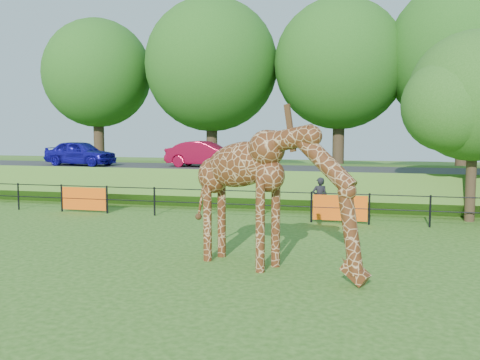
{
  "coord_description": "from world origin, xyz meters",
  "views": [
    {
      "loc": [
        4.12,
        -10.85,
        3.36
      ],
      "look_at": [
        0.74,
        2.58,
        2.0
      ],
      "focal_mm": 40.0,
      "sensor_mm": 36.0,
      "label": 1
    }
  ],
  "objects": [
    {
      "name": "giraffe",
      "position": [
        1.86,
        1.34,
        1.73
      ],
      "size": [
        4.77,
        2.8,
        3.45
      ],
      "primitive_type": null,
      "rotation": [
        0.0,
        0.0,
        -0.42
      ],
      "color": "#542811",
      "rests_on": "ground"
    },
    {
      "name": "visitor",
      "position": [
        2.22,
        8.75,
        0.77
      ],
      "size": [
        0.65,
        0.53,
        1.55
      ],
      "primitive_type": "imported",
      "rotation": [
        0.0,
        0.0,
        3.47
      ],
      "color": "black",
      "rests_on": "ground"
    },
    {
      "name": "car_blue",
      "position": [
        -10.5,
        13.7,
        2.06
      ],
      "size": [
        3.94,
        2.04,
        1.28
      ],
      "primitive_type": "imported",
      "rotation": [
        0.0,
        0.0,
        1.43
      ],
      "color": "#1E16B7",
      "rests_on": "road"
    },
    {
      "name": "tree_east",
      "position": [
        7.6,
        9.63,
        4.28
      ],
      "size": [
        5.4,
        4.71,
        6.76
      ],
      "color": "#2F2015",
      "rests_on": "ground"
    },
    {
      "name": "road",
      "position": [
        0.0,
        14.0,
        1.36
      ],
      "size": [
        40.0,
        5.0,
        0.12
      ],
      "primitive_type": "cube",
      "color": "#2B2B2E",
      "rests_on": "embankment"
    },
    {
      "name": "bg_tree_line",
      "position": [
        1.89,
        22.0,
        7.19
      ],
      "size": [
        37.3,
        8.8,
        11.82
      ],
      "color": "#2F2015",
      "rests_on": "ground"
    },
    {
      "name": "embankment",
      "position": [
        0.0,
        15.5,
        0.65
      ],
      "size": [
        40.0,
        9.0,
        1.3
      ],
      "primitive_type": "cube",
      "color": "#2B5816",
      "rests_on": "ground"
    },
    {
      "name": "ground",
      "position": [
        0.0,
        0.0,
        0.0
      ],
      "size": [
        90.0,
        90.0,
        0.0
      ],
      "primitive_type": "plane",
      "color": "#2B5816",
      "rests_on": "ground"
    },
    {
      "name": "car_red",
      "position": [
        -3.99,
        14.29,
        2.05
      ],
      "size": [
        3.95,
        1.67,
        1.27
      ],
      "primitive_type": "imported",
      "rotation": [
        0.0,
        0.0,
        1.48
      ],
      "color": "#A30B2D",
      "rests_on": "road"
    },
    {
      "name": "perimeter_fence",
      "position": [
        0.0,
        8.0,
        0.55
      ],
      "size": [
        28.07,
        0.1,
        1.1
      ],
      "primitive_type": null,
      "color": "black",
      "rests_on": "ground"
    }
  ]
}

